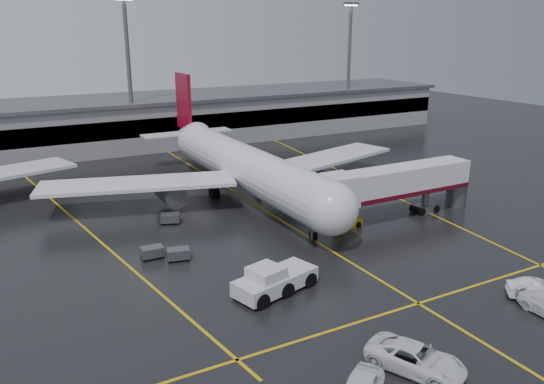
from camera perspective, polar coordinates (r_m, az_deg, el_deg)
ground at (r=60.19m, az=0.76°, el=-2.89°), size 220.00×220.00×0.00m
apron_line_centre at (r=60.19m, az=0.76°, el=-2.88°), size 0.25×90.00×0.02m
apron_line_stop at (r=44.02m, az=15.25°, el=-11.33°), size 60.00×0.25×0.02m
apron_line_left at (r=63.19m, az=-19.97°, el=-2.96°), size 9.99×69.35×0.02m
apron_line_right at (r=77.69m, az=8.73°, el=1.51°), size 7.57×69.64×0.02m
terminal at (r=102.41m, az=-12.64°, el=7.48°), size 122.00×19.00×8.60m
light_mast_mid at (r=94.30m, az=-14.97°, el=12.77°), size 3.00×1.20×25.45m
light_mast_right at (r=113.91m, az=8.17°, el=13.78°), size 3.00×1.20×25.45m
main_airliner at (r=67.22m, az=-3.30°, el=2.96°), size 48.80×45.60×14.10m
jet_bridge at (r=61.04m, az=13.35°, el=0.80°), size 19.90×3.40×6.05m
pushback_tractor at (r=43.70m, az=0.16°, el=-9.41°), size 7.65×4.67×2.56m
belt_loader at (r=58.13m, az=7.90°, el=-3.25°), size 3.36×1.68×2.09m
service_van_a at (r=35.91m, az=15.01°, el=-16.70°), size 5.23×6.81×1.72m
service_van_c at (r=47.58m, az=26.48°, el=-9.35°), size 4.62×4.33×1.55m
baggage_cart_a at (r=50.37m, az=-9.91°, el=-6.46°), size 2.25×1.73×1.12m
baggage_cart_b at (r=51.23m, az=-12.60°, el=-6.22°), size 2.07×1.41×1.12m
baggage_cart_c at (r=59.73m, az=-10.75°, el=-2.72°), size 2.34×1.94×1.12m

